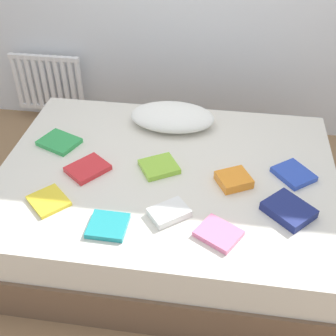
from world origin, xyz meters
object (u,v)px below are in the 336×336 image
object	(u,v)px
textbook_navy	(289,210)
textbook_blue	(294,174)
textbook_pink	(218,233)
pillow	(172,117)
textbook_yellow	(49,201)
bed	(167,202)
textbook_orange	(234,180)
textbook_white	(169,213)
textbook_lime	(159,167)
textbook_red	(88,168)
radiator	(48,83)
textbook_green	(59,142)
textbook_teal	(108,226)

from	to	relation	value
textbook_navy	textbook_blue	world-z (taller)	textbook_navy
textbook_pink	textbook_blue	xyz separation A→B (m)	(0.40, 0.52, 0.00)
pillow	textbook_yellow	size ratio (longest dim) A/B	2.80
bed	textbook_pink	xyz separation A→B (m)	(0.33, -0.47, 0.27)
pillow	textbook_blue	world-z (taller)	pillow
bed	textbook_navy	world-z (taller)	textbook_navy
textbook_orange	textbook_white	world-z (taller)	textbook_orange
textbook_lime	textbook_navy	world-z (taller)	textbook_navy
textbook_lime	textbook_red	world-z (taller)	textbook_lime
radiator	textbook_red	world-z (taller)	radiator
textbook_yellow	textbook_blue	xyz separation A→B (m)	(1.31, 0.41, 0.01)
pillow	textbook_pink	xyz separation A→B (m)	(0.36, -0.96, -0.05)
pillow	textbook_pink	size ratio (longest dim) A/B	2.77
textbook_green	textbook_pink	bearing A→B (deg)	-8.27
textbook_green	radiator	bearing A→B (deg)	138.62
radiator	textbook_white	world-z (taller)	radiator
textbook_teal	textbook_green	xyz separation A→B (m)	(-0.49, 0.66, 0.00)
textbook_green	textbook_navy	xyz separation A→B (m)	(1.39, -0.43, 0.01)
textbook_white	textbook_pink	bearing A→B (deg)	-60.29
pillow	textbook_white	xyz separation A→B (m)	(0.10, -0.86, -0.04)
textbook_red	textbook_green	bearing A→B (deg)	85.88
radiator	textbook_teal	xyz separation A→B (m)	(0.98, -1.69, 0.15)
textbook_red	textbook_blue	bearing A→B (deg)	-45.75
textbook_orange	textbook_white	size ratio (longest dim) A/B	0.88
textbook_white	radiator	bearing A→B (deg)	90.34
radiator	textbook_yellow	distance (m)	1.68
textbook_pink	textbook_teal	bearing A→B (deg)	-146.74
bed	textbook_lime	distance (m)	0.27
textbook_green	textbook_lime	world-z (taller)	textbook_lime
textbook_yellow	textbook_white	world-z (taller)	textbook_white
textbook_yellow	pillow	bearing A→B (deg)	100.60
radiator	textbook_green	xyz separation A→B (m)	(0.49, -1.03, 0.15)
textbook_teal	textbook_green	distance (m)	0.82
textbook_navy	pillow	bearing A→B (deg)	177.00
textbook_teal	textbook_navy	distance (m)	0.93
bed	radiator	distance (m)	1.70
bed	textbook_yellow	xyz separation A→B (m)	(-0.58, -0.36, 0.26)
radiator	textbook_navy	bearing A→B (deg)	-37.86
textbook_navy	bed	bearing A→B (deg)	-157.47
bed	textbook_blue	distance (m)	0.78
textbook_lime	textbook_red	size ratio (longest dim) A/B	0.92
textbook_red	textbook_blue	xyz separation A→B (m)	(1.18, 0.12, 0.00)
radiator	textbook_lime	bearing A→B (deg)	-45.82
textbook_green	textbook_red	xyz separation A→B (m)	(0.26, -0.23, 0.00)
pillow	textbook_green	size ratio (longest dim) A/B	2.40
radiator	textbook_red	distance (m)	1.48
textbook_green	textbook_pink	world-z (taller)	same
pillow	textbook_blue	distance (m)	0.88
bed	pillow	distance (m)	0.59
pillow	textbook_orange	bearing A→B (deg)	-52.36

